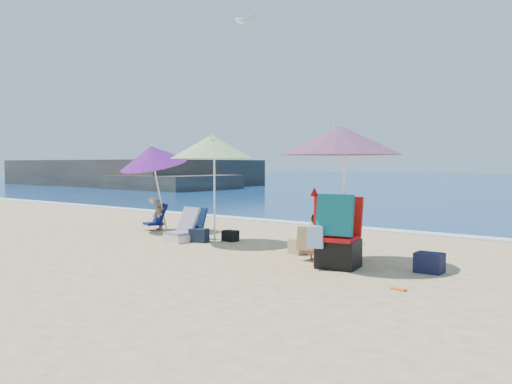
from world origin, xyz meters
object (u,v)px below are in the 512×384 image
Objects in this scene: umbrella_blue at (152,156)px; chair_rainbow at (181,233)px; person_center at (315,237)px; person_left at (158,215)px; furled_umbrella at (316,223)px; seagull at (241,21)px; chair_navy at (191,232)px; umbrella_striped at (212,147)px; camp_chair_left at (337,242)px; umbrella_turquoise at (340,140)px; camp_chair_right at (337,241)px.

umbrella_blue is 3.13× the size of chair_rainbow.
person_center is at bearing -2.88° from chair_rainbow.
person_left is at bearing 167.29° from person_center.
person_left reaches higher than chair_rainbow.
seagull reaches higher than furled_umbrella.
umbrella_blue is 3.10× the size of chair_navy.
umbrella_striped is 2.90m from seagull.
camp_chair_left reaches higher than chair_navy.
seagull is (2.43, 0.45, 2.90)m from umbrella_blue.
umbrella_turquoise is 3.71× the size of chair_rainbow.
umbrella_blue is 2.69× the size of person_left.
chair_navy is 3.65m from camp_chair_left.
person_center is 1.09× the size of seagull.
chair_navy is at bearing 165.86° from furled_umbrella.
chair_rainbow is at bearing -23.26° from umbrella_blue.
umbrella_blue is 5.52m from person_center.
umbrella_turquoise reaches higher than camp_chair_left.
umbrella_blue is 2.47m from chair_navy.
person_left is (-2.53, 0.74, -1.62)m from umbrella_striped.
umbrella_striped is 3.19× the size of chair_rainbow.
umbrella_blue is (-5.69, 0.91, -0.19)m from umbrella_turquoise.
camp_chair_right is at bearing -14.39° from person_left.
furled_umbrella reaches higher than person_left.
chair_navy is at bearing -14.93° from umbrella_blue.
person_center is 5.48m from person_left.
umbrella_striped is 2.47m from umbrella_blue.
chair_rainbow is at bearing 178.05° from umbrella_turquoise.
camp_chair_right is (4.06, -0.50, 0.24)m from chair_rainbow.
chair_navy is at bearing 179.09° from umbrella_striped.
furled_umbrella reaches higher than person_center.
umbrella_turquoise is at bearing -6.37° from chair_navy.
umbrella_striped is 3.46m from camp_chair_left.
person_left is at bearing 151.64° from chair_rainbow.
chair_navy is 0.61× the size of camp_chair_right.
umbrella_turquoise is 3.55× the size of seagull.
umbrella_striped is 2.46× the size of camp_chair_left.
person_center is at bearing 124.48° from furled_umbrella.
umbrella_turquoise is 6.14m from person_left.
person_left is (-1.92, 1.03, 0.19)m from chair_rainbow.
furled_umbrella reaches higher than camp_chair_left.
umbrella_turquoise is 1.18× the size of umbrella_blue.
seagull is (-3.14, 1.87, 4.04)m from furled_umbrella.
umbrella_turquoise is 3.67× the size of chair_navy.
chair_rainbow is 3.62m from camp_chair_left.
person_center is (3.43, -0.17, 0.21)m from chair_rainbow.
umbrella_striped is 3.28m from person_center.
camp_chair_right is at bearing -63.99° from umbrella_turquoise.
umbrella_turquoise is at bearing -1.95° from chair_rainbow.
camp_chair_left is 1.14× the size of person_center.
umbrella_striped reaches higher than person_center.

